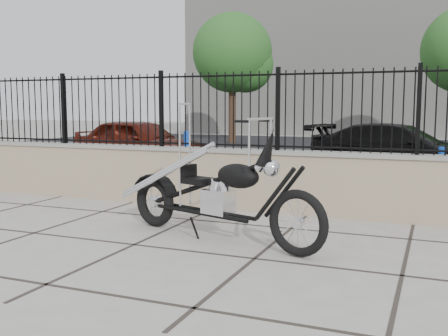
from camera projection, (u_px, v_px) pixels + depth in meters
name	position (u px, v px, depth m)	size (l,w,h in m)	color
ground_plane	(134.00, 245.00, 6.17)	(90.00, 90.00, 0.00)	#99968E
parking_lot	(333.00, 155.00, 17.65)	(30.00, 30.00, 0.00)	black
retaining_wall	(217.00, 178.00, 8.41)	(14.00, 0.36, 0.96)	gray
iron_fence	(217.00, 110.00, 8.28)	(14.00, 0.08, 1.20)	black
background_building	(380.00, 65.00, 30.05)	(22.00, 6.00, 8.00)	beige
chopper_motorcycle	(215.00, 171.00, 6.33)	(2.83, 0.50, 1.70)	black
car_red	(139.00, 143.00, 13.93)	(1.55, 3.86, 1.32)	#47120A
car_black	(399.00, 150.00, 12.19)	(1.71, 4.22, 1.22)	black
bollard_a	(187.00, 157.00, 11.02)	(0.13, 0.13, 1.11)	#0B32A6
bollard_b	(441.00, 173.00, 9.25)	(0.11, 0.11, 0.91)	blue
tree_left	(232.00, 49.00, 22.90)	(3.48, 3.48, 5.88)	#382619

